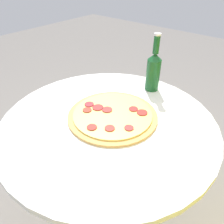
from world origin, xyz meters
TOP-DOWN VIEW (x-y plane):
  - ground_plane at (0.00, 0.00)m, footprint 8.00×8.00m
  - table at (0.00, 0.00)m, footprint 0.81×0.81m
  - pizza at (-0.03, -0.00)m, footprint 0.34×0.34m
  - beer_bottle at (-0.31, -0.00)m, footprint 0.06×0.06m

SIDE VIEW (x-z plane):
  - ground_plane at x=0.00m, z-range 0.00..0.00m
  - table at x=0.00m, z-range 0.18..0.93m
  - pizza at x=-0.03m, z-range 0.75..0.77m
  - beer_bottle at x=-0.31m, z-range 0.72..0.97m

